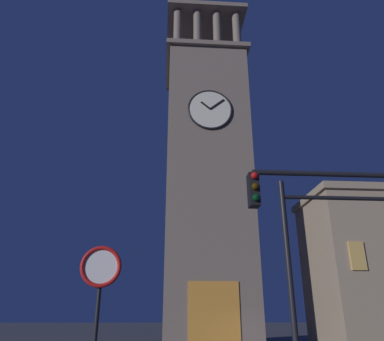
{
  "coord_description": "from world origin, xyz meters",
  "views": [
    {
      "loc": [
        4.95,
        21.28,
        1.96
      ],
      "look_at": [
        3.04,
        -5.95,
        12.76
      ],
      "focal_mm": 34.41,
      "sensor_mm": 36.0,
      "label": 1
    }
  ],
  "objects_px": {
    "traffic_signal_mid": "(329,247)",
    "traffic_signal_far": "(384,232)",
    "no_horn_sign": "(100,283)",
    "clocktower": "(206,180)"
  },
  "relations": [
    {
      "from": "traffic_signal_far",
      "to": "no_horn_sign",
      "type": "height_order",
      "value": "traffic_signal_far"
    },
    {
      "from": "clocktower",
      "to": "traffic_signal_far",
      "type": "distance_m",
      "value": 21.46
    },
    {
      "from": "clocktower",
      "to": "no_horn_sign",
      "type": "distance_m",
      "value": 22.49
    },
    {
      "from": "traffic_signal_far",
      "to": "no_horn_sign",
      "type": "distance_m",
      "value": 5.99
    },
    {
      "from": "clocktower",
      "to": "traffic_signal_far",
      "type": "bearing_deg",
      "value": 94.67
    },
    {
      "from": "clocktower",
      "to": "traffic_signal_mid",
      "type": "xyz_separation_m",
      "value": [
        -1.46,
        17.26,
        -8.25
      ]
    },
    {
      "from": "traffic_signal_mid",
      "to": "traffic_signal_far",
      "type": "distance_m",
      "value": 2.45
    },
    {
      "from": "traffic_signal_far",
      "to": "no_horn_sign",
      "type": "relative_size",
      "value": 1.64
    },
    {
      "from": "clocktower",
      "to": "no_horn_sign",
      "type": "height_order",
      "value": "clocktower"
    },
    {
      "from": "clocktower",
      "to": "traffic_signal_far",
      "type": "xyz_separation_m",
      "value": [
        -1.61,
        19.7,
        -8.35
      ]
    }
  ]
}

